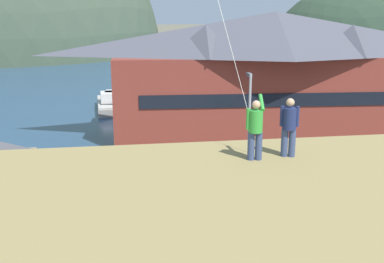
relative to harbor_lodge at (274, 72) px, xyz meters
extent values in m
plane|color=#66604C|center=(-7.75, -21.28, -5.79)|extent=(600.00, 600.00, 0.00)
cube|color=gray|center=(-7.75, -16.28, -5.74)|extent=(40.00, 20.00, 0.10)
cube|color=navy|center=(-7.75, 38.72, -5.78)|extent=(360.00, 84.00, 0.03)
cube|color=brown|center=(0.00, 0.05, -2.11)|extent=(28.32, 9.86, 7.37)
cube|color=black|center=(-0.26, -4.00, -1.74)|extent=(23.62, 1.64, 1.10)
pyramid|color=#4C4C56|center=(0.00, 0.05, 3.39)|extent=(30.04, 10.77, 3.62)
pyramid|color=#4C4C56|center=(-6.34, -0.94, 2.86)|extent=(4.70, 4.70, 2.53)
pyramid|color=#4C4C56|center=(6.16, -1.76, 2.86)|extent=(4.70, 4.70, 2.53)
cube|color=#70604C|center=(-11.12, 12.45, -5.44)|extent=(3.20, 14.76, 0.70)
cube|color=#A8A399|center=(-14.79, 13.31, -5.34)|extent=(3.02, 8.26, 0.90)
cube|color=#B7B2A8|center=(-14.79, 13.31, -4.81)|extent=(2.93, 8.02, 0.16)
cube|color=silver|center=(-14.76, 12.70, -4.18)|extent=(1.95, 2.53, 1.10)
cube|color=silver|center=(-7.86, 10.37, -5.34)|extent=(2.08, 5.99, 0.90)
cube|color=white|center=(-7.86, 10.37, -4.81)|extent=(2.02, 5.81, 0.16)
cube|color=silver|center=(-7.87, 9.93, -4.18)|extent=(1.38, 1.82, 1.10)
cube|color=#A8A399|center=(-14.44, 14.12, -5.34)|extent=(2.67, 6.37, 0.90)
cube|color=#B7B2A8|center=(-14.44, 14.12, -4.81)|extent=(2.59, 6.17, 0.16)
cube|color=silver|center=(-14.49, 13.66, -4.18)|extent=(1.59, 2.00, 1.10)
cube|color=silver|center=(-14.30, -15.00, -4.97)|extent=(4.26, 1.95, 0.80)
cube|color=beige|center=(-14.15, -15.01, -4.22)|extent=(2.16, 1.68, 0.70)
cube|color=black|center=(-14.15, -15.01, -4.26)|extent=(2.20, 1.71, 0.32)
cylinder|color=black|center=(-15.63, -14.04, -5.37)|extent=(0.65, 0.24, 0.64)
cylinder|color=black|center=(-15.70, -15.87, -5.37)|extent=(0.65, 0.24, 0.64)
cylinder|color=black|center=(-12.91, -14.14, -5.37)|extent=(0.65, 0.24, 0.64)
cylinder|color=black|center=(-12.97, -15.97, -5.37)|extent=(0.65, 0.24, 0.64)
cylinder|color=black|center=(-1.69, -20.43, -5.37)|extent=(0.64, 0.23, 0.64)
cube|color=#236633|center=(-4.82, -15.01, -4.97)|extent=(4.27, 1.98, 0.80)
cube|color=#1E562B|center=(-4.68, -15.00, -4.22)|extent=(2.17, 1.69, 0.70)
cube|color=black|center=(-4.68, -15.00, -4.26)|extent=(2.21, 1.72, 0.32)
cylinder|color=black|center=(-6.23, -14.15, -5.37)|extent=(0.65, 0.25, 0.64)
cylinder|color=black|center=(-6.15, -15.98, -5.37)|extent=(0.65, 0.25, 0.64)
cylinder|color=black|center=(-3.50, -14.03, -5.37)|extent=(0.65, 0.25, 0.64)
cylinder|color=black|center=(-3.42, -15.87, -5.37)|extent=(0.65, 0.25, 0.64)
cube|color=silver|center=(-7.99, -20.57, -4.97)|extent=(4.31, 2.06, 0.80)
cube|color=beige|center=(-8.14, -20.58, -4.22)|extent=(2.20, 1.73, 0.70)
cube|color=black|center=(-8.14, -20.58, -4.26)|extent=(2.24, 1.76, 0.32)
cylinder|color=black|center=(-6.57, -21.40, -5.37)|extent=(0.65, 0.26, 0.64)
cylinder|color=black|center=(-6.69, -19.57, -5.37)|extent=(0.65, 0.26, 0.64)
cylinder|color=black|center=(-9.30, -21.58, -5.37)|extent=(0.65, 0.26, 0.64)
cylinder|color=black|center=(-9.41, -19.74, -5.37)|extent=(0.65, 0.26, 0.64)
cube|color=slate|center=(1.09, -15.75, -4.97)|extent=(4.32, 2.09, 0.80)
cube|color=#5B5B5F|center=(1.24, -15.74, -4.22)|extent=(2.21, 1.74, 0.70)
cube|color=black|center=(1.24, -15.74, -4.26)|extent=(2.25, 1.78, 0.32)
cylinder|color=black|center=(-0.34, -14.94, -5.37)|extent=(0.65, 0.26, 0.64)
cylinder|color=black|center=(-0.21, -16.77, -5.37)|extent=(0.65, 0.26, 0.64)
cylinder|color=black|center=(2.39, -14.74, -5.37)|extent=(0.65, 0.26, 0.64)
cube|color=silver|center=(-14.66, -21.74, -4.97)|extent=(4.34, 2.15, 0.80)
cube|color=beige|center=(-14.51, -21.75, -4.22)|extent=(2.23, 1.77, 0.70)
cube|color=black|center=(-14.51, -21.75, -4.26)|extent=(2.27, 1.81, 0.32)
cylinder|color=black|center=(-15.95, -20.71, -5.37)|extent=(0.66, 0.27, 0.64)
cylinder|color=black|center=(-13.23, -20.93, -5.37)|extent=(0.66, 0.27, 0.64)
cylinder|color=#ADADB2|center=(-5.16, -10.78, -2.14)|extent=(0.16, 0.16, 7.10)
cube|color=#4C4C51|center=(-5.16, -10.43, 1.31)|extent=(0.24, 0.70, 0.20)
cylinder|color=#384770|center=(-9.84, -27.81, 1.73)|extent=(0.20, 0.20, 0.82)
cylinder|color=#384770|center=(-9.62, -27.83, 1.73)|extent=(0.20, 0.20, 0.82)
cylinder|color=green|center=(-9.73, -27.82, 2.46)|extent=(0.40, 0.40, 0.64)
sphere|color=tan|center=(-9.73, -27.82, 2.94)|extent=(0.24, 0.24, 0.24)
cylinder|color=green|center=(-9.53, -27.66, 2.96)|extent=(0.17, 0.56, 0.43)
cylinder|color=green|center=(-9.95, -27.79, 2.53)|extent=(0.11, 0.11, 0.60)
cylinder|color=#384770|center=(-8.78, -27.62, 1.73)|extent=(0.20, 0.20, 0.82)
cylinder|color=#384770|center=(-8.57, -27.68, 1.73)|extent=(0.20, 0.20, 0.82)
cylinder|color=navy|center=(-8.68, -27.65, 2.46)|extent=(0.40, 0.40, 0.64)
sphere|color=tan|center=(-8.68, -27.65, 2.94)|extent=(0.24, 0.24, 0.24)
cylinder|color=navy|center=(-8.89, -27.59, 2.53)|extent=(0.11, 0.11, 0.60)
cylinder|color=navy|center=(-8.46, -27.71, 2.53)|extent=(0.11, 0.11, 0.60)
cylinder|color=silver|center=(-10.40, -25.54, 5.79)|extent=(1.86, 4.07, 8.96)
camera|label=1|loc=(-13.49, -40.57, 5.60)|focal=44.82mm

